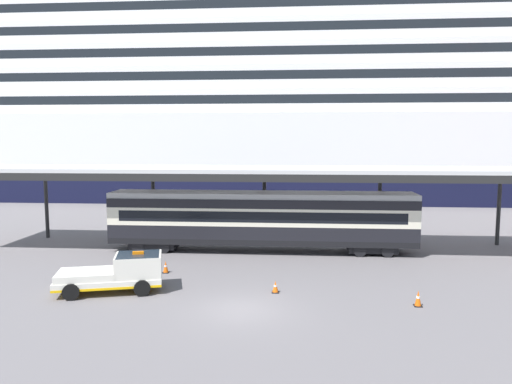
{
  "coord_description": "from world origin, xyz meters",
  "views": [
    {
      "loc": [
        2.23,
        -20.47,
        7.6
      ],
      "look_at": [
        0.05,
        8.01,
        4.5
      ],
      "focal_mm": 32.99,
      "sensor_mm": 36.0,
      "label": 1
    }
  ],
  "objects_px": {
    "traffic_cone_far": "(166,267)",
    "traffic_cone_near": "(418,298)",
    "cruise_ship": "(356,113)",
    "train_carriage": "(261,218)",
    "service_truck": "(120,272)",
    "traffic_cone_mid": "(275,287)"
  },
  "relations": [
    {
      "from": "cruise_ship",
      "to": "service_truck",
      "type": "relative_size",
      "value": 22.38
    },
    {
      "from": "traffic_cone_near",
      "to": "traffic_cone_mid",
      "type": "bearing_deg",
      "value": 167.5
    },
    {
      "from": "traffic_cone_far",
      "to": "traffic_cone_near",
      "type": "bearing_deg",
      "value": -19.19
    },
    {
      "from": "train_carriage",
      "to": "traffic_cone_near",
      "type": "bearing_deg",
      "value": -52.61
    },
    {
      "from": "service_truck",
      "to": "traffic_cone_near",
      "type": "bearing_deg",
      "value": -4.37
    },
    {
      "from": "cruise_ship",
      "to": "traffic_cone_far",
      "type": "height_order",
      "value": "cruise_ship"
    },
    {
      "from": "service_truck",
      "to": "traffic_cone_mid",
      "type": "relative_size",
      "value": 9.15
    },
    {
      "from": "traffic_cone_near",
      "to": "service_truck",
      "type": "bearing_deg",
      "value": 175.63
    },
    {
      "from": "traffic_cone_mid",
      "to": "traffic_cone_far",
      "type": "bearing_deg",
      "value": 154.46
    },
    {
      "from": "traffic_cone_far",
      "to": "train_carriage",
      "type": "bearing_deg",
      "value": 48.28
    },
    {
      "from": "traffic_cone_near",
      "to": "train_carriage",
      "type": "bearing_deg",
      "value": 127.39
    },
    {
      "from": "train_carriage",
      "to": "service_truck",
      "type": "bearing_deg",
      "value": -125.47
    },
    {
      "from": "cruise_ship",
      "to": "traffic_cone_near",
      "type": "distance_m",
      "value": 47.88
    },
    {
      "from": "traffic_cone_near",
      "to": "traffic_cone_far",
      "type": "height_order",
      "value": "traffic_cone_near"
    },
    {
      "from": "cruise_ship",
      "to": "train_carriage",
      "type": "height_order",
      "value": "cruise_ship"
    },
    {
      "from": "train_carriage",
      "to": "service_truck",
      "type": "distance_m",
      "value": 11.46
    },
    {
      "from": "traffic_cone_far",
      "to": "cruise_ship",
      "type": "bearing_deg",
      "value": 68.87
    },
    {
      "from": "cruise_ship",
      "to": "traffic_cone_near",
      "type": "height_order",
      "value": "cruise_ship"
    },
    {
      "from": "cruise_ship",
      "to": "train_carriage",
      "type": "distance_m",
      "value": 38.83
    },
    {
      "from": "train_carriage",
      "to": "traffic_cone_near",
      "type": "relative_size",
      "value": 27.83
    },
    {
      "from": "cruise_ship",
      "to": "traffic_cone_near",
      "type": "bearing_deg",
      "value": -93.78
    },
    {
      "from": "service_truck",
      "to": "train_carriage",
      "type": "bearing_deg",
      "value": 54.53
    }
  ]
}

